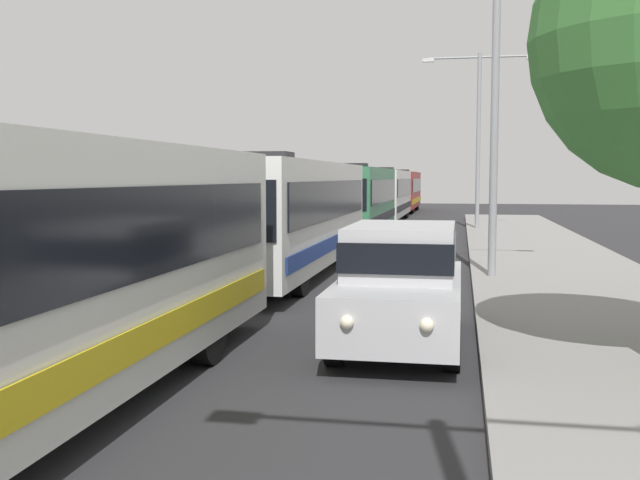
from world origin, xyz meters
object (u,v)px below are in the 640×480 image
at_px(bus_middle, 356,199).
at_px(bus_fourth_in_line, 384,193).
at_px(bus_rear, 400,190).
at_px(streetlamp_far, 479,123).
at_px(streetlamp_mid, 495,76).
at_px(white_suv, 401,280).
at_px(bus_second_in_line, 288,213).

xyz_separation_m(bus_middle, bus_fourth_in_line, (0.00, 12.06, 0.00)).
xyz_separation_m(bus_rear, streetlamp_far, (5.40, -20.00, 3.63)).
xyz_separation_m(bus_middle, streetlamp_mid, (5.40, -13.61, 3.48)).
distance_m(white_suv, streetlamp_far, 26.17).
bearing_deg(white_suv, bus_second_in_line, 114.96).
distance_m(bus_middle, streetlamp_far, 7.96).
xyz_separation_m(bus_fourth_in_line, streetlamp_mid, (5.40, -25.67, 3.47)).
distance_m(bus_middle, bus_fourth_in_line, 12.06).
height_order(bus_rear, streetlamp_mid, streetlamp_mid).
distance_m(bus_middle, white_suv, 21.51).
bearing_deg(bus_fourth_in_line, bus_rear, 90.00).
bearing_deg(bus_fourth_in_line, bus_middle, -90.00).
relative_size(bus_second_in_line, streetlamp_far, 1.38).
bearing_deg(bus_second_in_line, bus_rear, 90.00).
relative_size(bus_second_in_line, white_suv, 2.53).
bearing_deg(streetlamp_far, bus_second_in_line, -106.86).
bearing_deg(bus_second_in_line, bus_middle, 90.00).
bearing_deg(streetlamp_far, white_suv, -93.78).
relative_size(bus_middle, bus_fourth_in_line, 0.94).
height_order(white_suv, streetlamp_mid, streetlamp_mid).
distance_m(bus_fourth_in_line, streetlamp_far, 9.91).
relative_size(bus_rear, streetlamp_mid, 1.34).
distance_m(bus_rear, streetlamp_far, 21.03).
height_order(bus_rear, white_suv, bus_rear).
height_order(bus_middle, streetlamp_mid, streetlamp_mid).
relative_size(bus_middle, streetlamp_far, 1.26).
xyz_separation_m(bus_middle, bus_rear, (0.00, 24.59, 0.00)).
xyz_separation_m(bus_fourth_in_line, bus_rear, (-0.00, 12.53, -0.00)).
relative_size(bus_fourth_in_line, bus_rear, 1.03).
height_order(bus_fourth_in_line, streetlamp_far, streetlamp_far).
bearing_deg(streetlamp_far, bus_rear, 105.10).
bearing_deg(bus_fourth_in_line, bus_second_in_line, -90.00).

